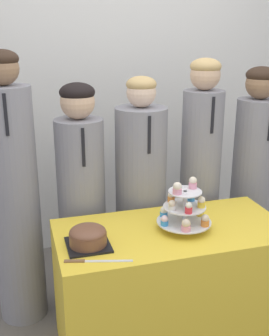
% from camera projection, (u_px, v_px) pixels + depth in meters
% --- Properties ---
extents(wall_back, '(9.00, 0.06, 2.70)m').
position_uv_depth(wall_back, '(113.00, 80.00, 3.24)').
color(wall_back, silver).
rests_on(wall_back, ground_plane).
extents(table, '(1.23, 0.59, 0.72)m').
position_uv_depth(table, '(171.00, 287.00, 2.33)').
color(table, yellow).
rests_on(table, ground_plane).
extents(round_cake, '(0.21, 0.21, 0.10)m').
position_uv_depth(round_cake, '(88.00, 236.00, 2.03)').
color(round_cake, black).
rests_on(round_cake, table).
extents(cake_knife, '(0.31, 0.10, 0.01)m').
position_uv_depth(cake_knife, '(87.00, 261.00, 1.90)').
color(cake_knife, silver).
rests_on(cake_knife, table).
extents(cupcake_stand, '(0.29, 0.29, 0.28)m').
position_uv_depth(cupcake_stand, '(185.00, 208.00, 2.18)').
color(cupcake_stand, silver).
rests_on(cupcake_stand, table).
extents(student_0, '(0.29, 0.29, 1.62)m').
position_uv_depth(student_0, '(14.00, 199.00, 2.45)').
color(student_0, gray).
rests_on(student_0, ground_plane).
extents(student_1, '(0.29, 0.29, 1.44)m').
position_uv_depth(student_1, '(82.00, 205.00, 2.58)').
color(student_1, gray).
rests_on(student_1, ground_plane).
extents(student_2, '(0.32, 0.32, 1.46)m').
position_uv_depth(student_2, '(141.00, 200.00, 2.68)').
color(student_2, gray).
rests_on(student_2, ground_plane).
extents(student_3, '(0.26, 0.26, 1.56)m').
position_uv_depth(student_3, '(200.00, 183.00, 2.76)').
color(student_3, gray).
rests_on(student_3, ground_plane).
extents(student_4, '(0.28, 0.29, 1.50)m').
position_uv_depth(student_4, '(252.00, 182.00, 2.87)').
color(student_4, gray).
rests_on(student_4, ground_plane).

